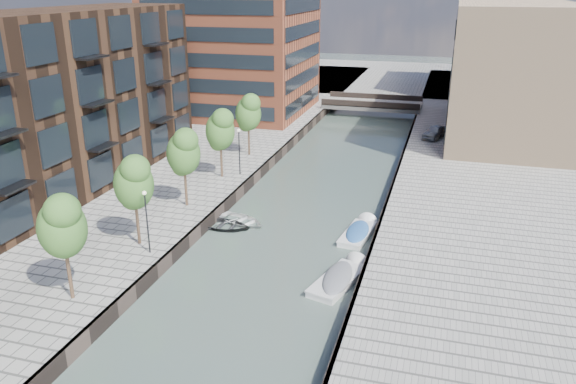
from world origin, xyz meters
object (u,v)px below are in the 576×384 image
at_px(bridge, 373,104).
at_px(tree_5, 220,129).
at_px(tree_3, 133,181).
at_px(motorboat_3, 359,232).
at_px(tree_6, 248,112).
at_px(sloop_4, 224,228).
at_px(motorboat_4, 341,278).
at_px(tree_2, 62,224).
at_px(car, 435,132).
at_px(tree_4, 183,151).
at_px(sloop_3, 242,223).

relative_size(bridge, tree_5, 2.18).
height_order(tree_3, motorboat_3, tree_3).
relative_size(tree_6, motorboat_3, 1.20).
bearing_deg(motorboat_3, sloop_4, -170.71).
height_order(sloop_4, motorboat_4, motorboat_4).
distance_m(tree_3, tree_6, 21.00).
xyz_separation_m(tree_2, car, (17.36, 39.60, -3.61)).
distance_m(tree_2, tree_4, 14.00).
height_order(tree_2, tree_3, same).
distance_m(bridge, tree_3, 47.92).
distance_m(tree_6, sloop_3, 15.56).
relative_size(motorboat_3, car, 1.21).
distance_m(sloop_4, motorboat_3, 9.91).
distance_m(sloop_4, car, 30.15).
bearing_deg(motorboat_4, tree_2, -150.30).
bearing_deg(sloop_3, motorboat_4, -104.47).
xyz_separation_m(tree_6, sloop_3, (4.40, -13.95, -5.31)).
xyz_separation_m(bridge, motorboat_4, (4.76, -46.44, -1.18)).
height_order(tree_6, sloop_3, tree_6).
distance_m(sloop_3, motorboat_3, 8.84).
bearing_deg(tree_4, car, 55.86).
height_order(tree_4, tree_6, same).
bearing_deg(sloop_3, tree_6, 39.22).
xyz_separation_m(tree_5, motorboat_4, (13.26, -13.44, -5.10)).
bearing_deg(bridge, tree_4, -102.00).
xyz_separation_m(bridge, motorboat_3, (4.73, -39.49, -1.20)).
distance_m(bridge, motorboat_4, 46.69).
distance_m(tree_3, tree_5, 14.00).
distance_m(tree_6, motorboat_3, 19.57).
bearing_deg(sloop_4, motorboat_3, -78.36).
bearing_deg(tree_2, tree_4, 90.00).
bearing_deg(tree_3, sloop_4, 59.77).
xyz_separation_m(sloop_3, sloop_4, (-0.95, -1.14, 0.00)).
bearing_deg(tree_6, motorboat_4, -57.02).
height_order(tree_6, car, tree_6).
height_order(sloop_3, motorboat_4, motorboat_4).
bearing_deg(motorboat_3, tree_6, 134.43).
bearing_deg(tree_3, bridge, 79.75).
xyz_separation_m(tree_3, tree_5, (0.00, 14.00, 0.00)).
bearing_deg(tree_2, motorboat_3, 47.65).
distance_m(tree_2, tree_3, 7.00).
distance_m(tree_5, sloop_3, 9.79).
bearing_deg(car, tree_4, -102.77).
bearing_deg(motorboat_4, tree_6, 122.98).
distance_m(bridge, tree_2, 54.81).
bearing_deg(sloop_4, motorboat_4, -116.22).
bearing_deg(sloop_4, car, -25.19).
height_order(motorboat_3, car, car).
bearing_deg(tree_3, motorboat_4, 2.43).
distance_m(bridge, sloop_3, 40.18).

